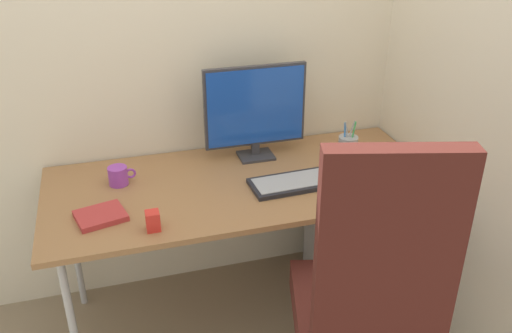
{
  "coord_description": "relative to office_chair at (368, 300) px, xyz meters",
  "views": [
    {
      "loc": [
        -0.53,
        -2.01,
        1.86
      ],
      "look_at": [
        0.04,
        -0.07,
        0.83
      ],
      "focal_mm": 38.32,
      "sensor_mm": 36.0,
      "label": 1
    }
  ],
  "objects": [
    {
      "name": "monitor",
      "position": [
        -0.12,
        0.95,
        0.35
      ],
      "size": [
        0.47,
        0.13,
        0.44
      ],
      "color": "#333338",
      "rests_on": "desk"
    },
    {
      "name": "coffee_mug",
      "position": [
        -0.75,
        0.85,
        0.15
      ],
      "size": [
        0.12,
        0.08,
        0.08
      ],
      "color": "purple",
      "rests_on": "desk"
    },
    {
      "name": "notebook",
      "position": [
        -0.84,
        0.6,
        0.13
      ],
      "size": [
        0.21,
        0.19,
        0.02
      ],
      "primitive_type": "cube",
      "rotation": [
        0.0,
        0.0,
        0.25
      ],
      "color": "#B23333",
      "rests_on": "desk"
    },
    {
      "name": "office_chair",
      "position": [
        0.0,
        0.0,
        0.0
      ],
      "size": [
        0.61,
        0.65,
        1.26
      ],
      "color": "black",
      "rests_on": "ground_plane"
    },
    {
      "name": "keyboard",
      "position": [
        -0.03,
        0.64,
        0.12
      ],
      "size": [
        0.41,
        0.19,
        0.02
      ],
      "color": "black",
      "rests_on": "desk"
    },
    {
      "name": "desk_clamp_accessory",
      "position": [
        -0.65,
        0.46,
        0.15
      ],
      "size": [
        0.05,
        0.05,
        0.08
      ],
      "primitive_type": "cube",
      "color": "red",
      "rests_on": "desk"
    },
    {
      "name": "desk",
      "position": [
        -0.24,
        0.73,
        0.07
      ],
      "size": [
        1.68,
        0.74,
        0.73
      ],
      "color": "#996B42",
      "rests_on": "ground_plane"
    },
    {
      "name": "mouse",
      "position": [
        0.34,
        0.61,
        0.13
      ],
      "size": [
        0.1,
        0.12,
        0.03
      ],
      "primitive_type": "ellipsoid",
      "rotation": [
        0.0,
        0.0,
        -0.31
      ],
      "color": "slate",
      "rests_on": "desk"
    },
    {
      "name": "wall_side_right",
      "position": [
        0.63,
        0.49,
        0.78
      ],
      "size": [
        0.04,
        2.41,
        2.8
      ],
      "primitive_type": "cube",
      "color": "beige",
      "rests_on": "ground_plane"
    },
    {
      "name": "filing_cabinet",
      "position": [
        0.38,
        0.74,
        -0.32
      ],
      "size": [
        0.44,
        0.5,
        0.61
      ],
      "color": "gray",
      "rests_on": "ground_plane"
    },
    {
      "name": "pen_holder",
      "position": [
        0.3,
        0.83,
        0.17
      ],
      "size": [
        0.09,
        0.09,
        0.18
      ],
      "color": "#9EA0A5",
      "rests_on": "desk"
    },
    {
      "name": "wall_back",
      "position": [
        -0.24,
        1.14,
        0.78
      ],
      "size": [
        3.35,
        0.04,
        2.8
      ],
      "primitive_type": "cube",
      "color": "beige",
      "rests_on": "ground_plane"
    },
    {
      "name": "ground_plane",
      "position": [
        -0.24,
        0.73,
        -0.62
      ],
      "size": [
        8.0,
        8.0,
        0.0
      ],
      "primitive_type": "plane",
      "color": "gray"
    }
  ]
}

